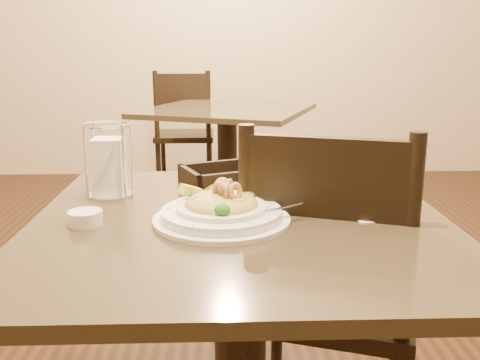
{
  "coord_description": "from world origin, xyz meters",
  "views": [
    {
      "loc": [
        -0.04,
        -1.11,
        1.1
      ],
      "look_at": [
        0.0,
        0.02,
        0.81
      ],
      "focal_mm": 40.0,
      "sensor_mm": 36.0,
      "label": 1
    }
  ],
  "objects_px": {
    "bread_basket": "(221,179)",
    "napkin_caddy": "(109,165)",
    "pasta_bowl": "(222,210)",
    "main_table": "(240,314)",
    "dining_chair_near": "(328,291)",
    "dining_chair_far": "(184,130)",
    "drink_glass": "(378,179)",
    "side_plate": "(317,196)",
    "butter_ramekin": "(85,218)",
    "background_table": "(227,146)"
  },
  "relations": [
    {
      "from": "drink_glass",
      "to": "butter_ramekin",
      "type": "height_order",
      "value": "drink_glass"
    },
    {
      "from": "background_table",
      "to": "drink_glass",
      "type": "relative_size",
      "value": 7.21
    },
    {
      "from": "dining_chair_near",
      "to": "dining_chair_far",
      "type": "height_order",
      "value": "same"
    },
    {
      "from": "background_table",
      "to": "side_plate",
      "type": "bearing_deg",
      "value": -84.18
    },
    {
      "from": "pasta_bowl",
      "to": "butter_ramekin",
      "type": "relative_size",
      "value": 4.52
    },
    {
      "from": "dining_chair_far",
      "to": "bread_basket",
      "type": "height_order",
      "value": "dining_chair_far"
    },
    {
      "from": "side_plate",
      "to": "bread_basket",
      "type": "bearing_deg",
      "value": 153.09
    },
    {
      "from": "dining_chair_near",
      "to": "side_plate",
      "type": "distance_m",
      "value": 0.25
    },
    {
      "from": "dining_chair_near",
      "to": "pasta_bowl",
      "type": "bearing_deg",
      "value": 48.01
    },
    {
      "from": "dining_chair_near",
      "to": "bread_basket",
      "type": "height_order",
      "value": "dining_chair_near"
    },
    {
      "from": "bread_basket",
      "to": "background_table",
      "type": "bearing_deg",
      "value": 88.82
    },
    {
      "from": "bread_basket",
      "to": "pasta_bowl",
      "type": "bearing_deg",
      "value": -89.96
    },
    {
      "from": "butter_ramekin",
      "to": "background_table",
      "type": "bearing_deg",
      "value": 81.42
    },
    {
      "from": "drink_glass",
      "to": "dining_chair_near",
      "type": "bearing_deg",
      "value": 129.29
    },
    {
      "from": "dining_chair_near",
      "to": "pasta_bowl",
      "type": "distance_m",
      "value": 0.41
    },
    {
      "from": "dining_chair_near",
      "to": "side_plate",
      "type": "height_order",
      "value": "dining_chair_near"
    },
    {
      "from": "drink_glass",
      "to": "side_plate",
      "type": "distance_m",
      "value": 0.18
    },
    {
      "from": "dining_chair_near",
      "to": "drink_glass",
      "type": "height_order",
      "value": "dining_chair_near"
    },
    {
      "from": "background_table",
      "to": "napkin_caddy",
      "type": "distance_m",
      "value": 1.95
    },
    {
      "from": "bread_basket",
      "to": "napkin_caddy",
      "type": "relative_size",
      "value": 1.29
    },
    {
      "from": "napkin_caddy",
      "to": "butter_ramekin",
      "type": "xyz_separation_m",
      "value": [
        -0.01,
        -0.23,
        -0.06
      ]
    },
    {
      "from": "main_table",
      "to": "dining_chair_near",
      "type": "xyz_separation_m",
      "value": [
        0.23,
        0.12,
        -0.0
      ]
    },
    {
      "from": "dining_chair_near",
      "to": "dining_chair_far",
      "type": "bearing_deg",
      "value": -59.96
    },
    {
      "from": "dining_chair_far",
      "to": "side_plate",
      "type": "height_order",
      "value": "dining_chair_far"
    },
    {
      "from": "dining_chair_far",
      "to": "drink_glass",
      "type": "xyz_separation_m",
      "value": [
        0.61,
        -2.72,
        0.31
      ]
    },
    {
      "from": "drink_glass",
      "to": "bread_basket",
      "type": "height_order",
      "value": "drink_glass"
    },
    {
      "from": "bread_basket",
      "to": "drink_glass",
      "type": "bearing_deg",
      "value": -35.24
    },
    {
      "from": "background_table",
      "to": "napkin_caddy",
      "type": "height_order",
      "value": "napkin_caddy"
    },
    {
      "from": "main_table",
      "to": "bread_basket",
      "type": "xyz_separation_m",
      "value": [
        -0.04,
        0.27,
        0.25
      ]
    },
    {
      "from": "main_table",
      "to": "butter_ramekin",
      "type": "relative_size",
      "value": 12.72
    },
    {
      "from": "pasta_bowl",
      "to": "bread_basket",
      "type": "bearing_deg",
      "value": 90.04
    },
    {
      "from": "main_table",
      "to": "dining_chair_far",
      "type": "relative_size",
      "value": 0.97
    },
    {
      "from": "background_table",
      "to": "bread_basket",
      "type": "distance_m",
      "value": 1.84
    },
    {
      "from": "bread_basket",
      "to": "side_plate",
      "type": "relative_size",
      "value": 1.56
    },
    {
      "from": "dining_chair_near",
      "to": "dining_chair_far",
      "type": "xyz_separation_m",
      "value": [
        -0.54,
        2.63,
        0.0
      ]
    },
    {
      "from": "napkin_caddy",
      "to": "butter_ramekin",
      "type": "height_order",
      "value": "napkin_caddy"
    },
    {
      "from": "pasta_bowl",
      "to": "side_plate",
      "type": "distance_m",
      "value": 0.3
    },
    {
      "from": "pasta_bowl",
      "to": "napkin_caddy",
      "type": "xyz_separation_m",
      "value": [
        -0.28,
        0.22,
        0.05
      ]
    },
    {
      "from": "dining_chair_near",
      "to": "butter_ramekin",
      "type": "height_order",
      "value": "dining_chair_near"
    },
    {
      "from": "pasta_bowl",
      "to": "napkin_caddy",
      "type": "relative_size",
      "value": 1.74
    },
    {
      "from": "background_table",
      "to": "drink_glass",
      "type": "distance_m",
      "value": 2.11
    },
    {
      "from": "pasta_bowl",
      "to": "napkin_caddy",
      "type": "distance_m",
      "value": 0.36
    },
    {
      "from": "bread_basket",
      "to": "napkin_caddy",
      "type": "xyz_separation_m",
      "value": [
        -0.28,
        -0.08,
        0.06
      ]
    },
    {
      "from": "pasta_bowl",
      "to": "bread_basket",
      "type": "xyz_separation_m",
      "value": [
        -0.0,
        0.3,
        -0.01
      ]
    },
    {
      "from": "butter_ramekin",
      "to": "main_table",
      "type": "bearing_deg",
      "value": 6.52
    },
    {
      "from": "pasta_bowl",
      "to": "side_plate",
      "type": "relative_size",
      "value": 2.12
    },
    {
      "from": "dining_chair_near",
      "to": "napkin_caddy",
      "type": "relative_size",
      "value": 5.07
    },
    {
      "from": "dining_chair_near",
      "to": "pasta_bowl",
      "type": "xyz_separation_m",
      "value": [
        -0.27,
        -0.15,
        0.26
      ]
    },
    {
      "from": "drink_glass",
      "to": "butter_ramekin",
      "type": "xyz_separation_m",
      "value": [
        -0.63,
        -0.06,
        -0.06
      ]
    },
    {
      "from": "drink_glass",
      "to": "side_plate",
      "type": "bearing_deg",
      "value": 131.72
    }
  ]
}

